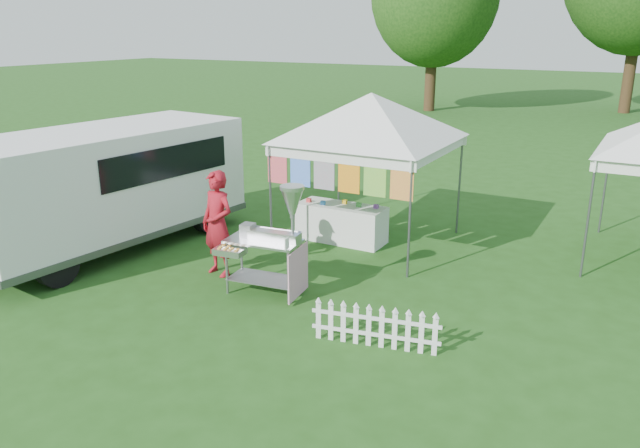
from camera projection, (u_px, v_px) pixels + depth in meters
The scene contains 7 objects.
ground at pixel (275, 304), 9.87m from camera, with size 120.00×120.00×0.00m, color #224C15.
canopy_main at pixel (371, 93), 11.88m from camera, with size 4.24×4.24×3.45m.
donut_cart at pixel (274, 231), 9.90m from camera, with size 1.34×1.06×1.86m.
vendor at pixel (218, 224), 10.82m from camera, with size 0.68×0.45×1.87m, color maroon.
cargo_van at pixel (111, 184), 12.24m from camera, with size 2.85×5.83×2.33m.
picket_fence at pixel (375, 328), 8.49m from camera, with size 1.77×0.39×0.56m.
display_table at pixel (341, 223), 12.71m from camera, with size 1.80×0.70×0.75m, color white.
Camera 1 is at (5.02, -7.54, 4.20)m, focal length 35.00 mm.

